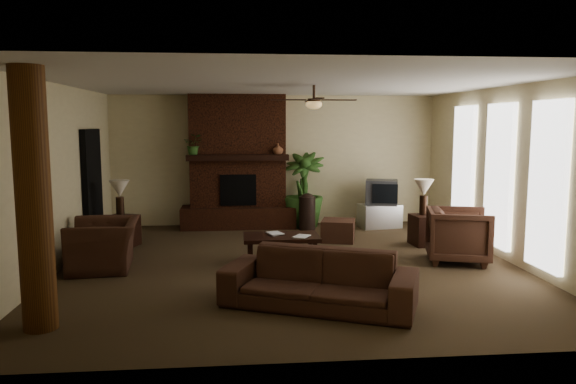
{
  "coord_description": "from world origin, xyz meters",
  "views": [
    {
      "loc": [
        -0.82,
        -8.25,
        2.21
      ],
      "look_at": [
        0.0,
        0.4,
        1.1
      ],
      "focal_mm": 33.8,
      "sensor_mm": 36.0,
      "label": 1
    }
  ],
  "objects": [
    {
      "name": "room_shell",
      "position": [
        0.0,
        0.0,
        1.4
      ],
      "size": [
        7.0,
        7.0,
        7.0
      ],
      "color": "#4A3825",
      "rests_on": "ground"
    },
    {
      "name": "fireplace",
      "position": [
        -0.8,
        3.22,
        1.16
      ],
      "size": [
        2.4,
        0.7,
        2.8
      ],
      "color": "#472113",
      "rests_on": "ground"
    },
    {
      "name": "windows",
      "position": [
        3.45,
        0.2,
        1.35
      ],
      "size": [
        0.08,
        3.65,
        2.35
      ],
      "color": "white",
      "rests_on": "ground"
    },
    {
      "name": "log_column",
      "position": [
        -2.95,
        -2.4,
        1.4
      ],
      "size": [
        0.36,
        0.36,
        2.8
      ],
      "primitive_type": "cylinder",
      "color": "brown",
      "rests_on": "ground"
    },
    {
      "name": "doorway",
      "position": [
        -3.44,
        1.8,
        1.05
      ],
      "size": [
        0.1,
        1.0,
        2.1
      ],
      "primitive_type": "cube",
      "color": "black",
      "rests_on": "ground"
    },
    {
      "name": "ceiling_fan",
      "position": [
        0.4,
        0.3,
        2.53
      ],
      "size": [
        1.35,
        1.35,
        0.37
      ],
      "color": "#2F1E15",
      "rests_on": "ceiling"
    },
    {
      "name": "sofa",
      "position": [
        0.15,
        -1.98,
        0.45
      ],
      "size": [
        2.38,
        1.52,
        0.9
      ],
      "primitive_type": "imported",
      "rotation": [
        0.0,
        0.0,
        -0.4
      ],
      "color": "#462A1E",
      "rests_on": "ground"
    },
    {
      "name": "armchair_left",
      "position": [
        -2.85,
        0.04,
        0.5
      ],
      "size": [
        0.85,
        1.21,
        1.0
      ],
      "primitive_type": "imported",
      "rotation": [
        0.0,
        0.0,
        -1.47
      ],
      "color": "#462A1E",
      "rests_on": "ground"
    },
    {
      "name": "armchair_right",
      "position": [
        2.68,
        -0.09,
        0.48
      ],
      "size": [
        1.08,
        1.12,
        0.95
      ],
      "primitive_type": "imported",
      "rotation": [
        0.0,
        0.0,
        1.3
      ],
      "color": "#462A1E",
      "rests_on": "ground"
    },
    {
      "name": "coffee_table",
      "position": [
        -0.13,
        0.19,
        0.37
      ],
      "size": [
        1.2,
        0.7,
        0.43
      ],
      "color": "black",
      "rests_on": "ground"
    },
    {
      "name": "ottoman",
      "position": [
        1.07,
        1.64,
        0.2
      ],
      "size": [
        0.74,
        0.74,
        0.4
      ],
      "primitive_type": "cube",
      "rotation": [
        0.0,
        0.0,
        -0.27
      ],
      "color": "#462A1E",
      "rests_on": "ground"
    },
    {
      "name": "tv_stand",
      "position": [
        2.19,
        2.87,
        0.25
      ],
      "size": [
        0.93,
        0.64,
        0.5
      ],
      "primitive_type": "cube",
      "rotation": [
        0.0,
        0.0,
        0.18
      ],
      "color": "silver",
      "rests_on": "ground"
    },
    {
      "name": "tv",
      "position": [
        2.21,
        2.83,
        0.76
      ],
      "size": [
        0.76,
        0.68,
        0.52
      ],
      "color": "#363638",
      "rests_on": "tv_stand"
    },
    {
      "name": "floor_vase",
      "position": [
        0.62,
        2.75,
        0.43
      ],
      "size": [
        0.34,
        0.34,
        0.77
      ],
      "color": "black",
      "rests_on": "ground"
    },
    {
      "name": "floor_plant",
      "position": [
        0.58,
        3.15,
        0.44
      ],
      "size": [
        1.4,
        1.8,
        0.89
      ],
      "primitive_type": "imported",
      "rotation": [
        0.0,
        0.0,
        -0.37
      ],
      "color": "#345D25",
      "rests_on": "ground"
    },
    {
      "name": "side_table_left",
      "position": [
        -2.9,
        1.57,
        0.28
      ],
      "size": [
        0.65,
        0.65,
        0.55
      ],
      "primitive_type": "cube",
      "rotation": [
        0.0,
        0.0,
        -0.37
      ],
      "color": "black",
      "rests_on": "ground"
    },
    {
      "name": "lamp_left",
      "position": [
        -2.91,
        1.54,
        1.0
      ],
      "size": [
        0.44,
        0.44,
        0.65
      ],
      "color": "#2F1E15",
      "rests_on": "side_table_left"
    },
    {
      "name": "side_table_right",
      "position": [
        2.59,
        1.16,
        0.28
      ],
      "size": [
        0.55,
        0.55,
        0.55
      ],
      "primitive_type": "cube",
      "rotation": [
        0.0,
        0.0,
        0.1
      ],
      "color": "black",
      "rests_on": "ground"
    },
    {
      "name": "lamp_right",
      "position": [
        2.55,
        1.21,
        1.0
      ],
      "size": [
        0.39,
        0.39,
        0.65
      ],
      "color": "#2F1E15",
      "rests_on": "side_table_right"
    },
    {
      "name": "mantel_plant",
      "position": [
        -1.7,
        3.01,
        1.72
      ],
      "size": [
        0.39,
        0.43,
        0.33
      ],
      "primitive_type": "imported",
      "rotation": [
        0.0,
        0.0,
        -0.04
      ],
      "color": "#345D25",
      "rests_on": "fireplace"
    },
    {
      "name": "mantel_vase",
      "position": [
        0.03,
        2.96,
        1.67
      ],
      "size": [
        0.26,
        0.27,
        0.22
      ],
      "primitive_type": "imported",
      "rotation": [
        0.0,
        0.0,
        -0.21
      ],
      "color": "brown",
      "rests_on": "fireplace"
    },
    {
      "name": "book_a",
      "position": [
        -0.32,
        0.25,
        0.57
      ],
      "size": [
        0.21,
        0.09,
        0.29
      ],
      "primitive_type": "imported",
      "rotation": [
        0.0,
        0.0,
        0.32
      ],
      "color": "#999999",
      "rests_on": "coffee_table"
    },
    {
      "name": "book_b",
      "position": [
        0.09,
        0.07,
        0.58
      ],
      "size": [
        0.2,
        0.12,
        0.29
      ],
      "primitive_type": "imported",
      "rotation": [
        0.0,
        0.0,
        -0.52
      ],
      "color": "#999999",
      "rests_on": "coffee_table"
    }
  ]
}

